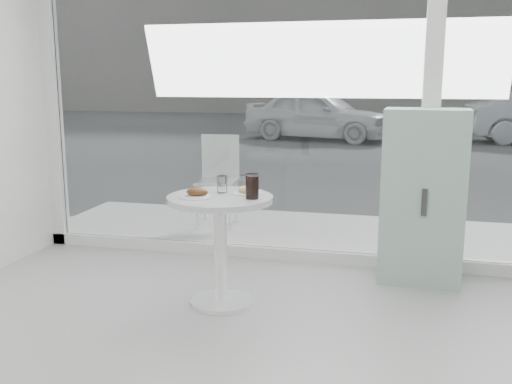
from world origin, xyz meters
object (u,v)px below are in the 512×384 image
(main_table, at_px, (220,227))
(water_tumbler_a, at_px, (222,185))
(plate_fritter, at_px, (197,194))
(mint_cabinet, at_px, (423,197))
(car_white, at_px, (319,115))
(water_tumbler_b, at_px, (245,183))
(plate_donut, at_px, (247,191))
(patio_chair, at_px, (219,174))
(cola_glass, at_px, (252,187))

(main_table, bearing_deg, water_tumbler_a, 99.84)
(plate_fritter, xyz_separation_m, water_tumbler_a, (0.11, 0.21, 0.03))
(main_table, bearing_deg, mint_cabinet, 31.31)
(main_table, bearing_deg, car_white, 94.06)
(car_white, bearing_deg, water_tumbler_b, -160.40)
(mint_cabinet, relative_size, car_white, 0.35)
(mint_cabinet, height_order, plate_fritter, mint_cabinet)
(car_white, height_order, plate_donut, car_white)
(patio_chair, height_order, water_tumbler_a, patio_chair)
(main_table, distance_m, mint_cabinet, 1.60)
(patio_chair, bearing_deg, water_tumbler_b, -71.99)
(car_white, distance_m, plate_fritter, 11.24)
(mint_cabinet, distance_m, patio_chair, 2.31)
(water_tumbler_b, bearing_deg, cola_glass, -65.65)
(patio_chair, bearing_deg, main_table, -77.35)
(plate_donut, bearing_deg, car_white, 94.93)
(patio_chair, height_order, cola_glass, patio_chair)
(water_tumbler_a, bearing_deg, cola_glass, -31.01)
(car_white, bearing_deg, cola_glass, -159.88)
(cola_glass, bearing_deg, main_table, 172.20)
(plate_fritter, relative_size, cola_glass, 1.39)
(car_white, bearing_deg, plate_donut, -160.18)
(car_white, xyz_separation_m, plate_fritter, (0.66, -11.22, 0.15))
(mint_cabinet, xyz_separation_m, car_white, (-2.15, 10.30, -0.02))
(water_tumbler_a, bearing_deg, mint_cabinet, 27.10)
(water_tumbler_b, relative_size, cola_glass, 0.65)
(main_table, height_order, car_white, car_white)
(main_table, height_order, mint_cabinet, mint_cabinet)
(plate_fritter, xyz_separation_m, cola_glass, (0.36, 0.06, 0.05))
(cola_glass, bearing_deg, plate_donut, 116.92)
(plate_donut, bearing_deg, patio_chair, 112.92)
(mint_cabinet, bearing_deg, water_tumbler_a, -149.59)
(cola_glass, bearing_deg, car_white, 95.24)
(patio_chair, height_order, water_tumbler_b, patio_chair)
(main_table, relative_size, cola_glass, 4.62)
(mint_cabinet, height_order, car_white, mint_cabinet)
(car_white, relative_size, cola_glass, 22.88)
(car_white, height_order, plate_fritter, car_white)
(car_white, bearing_deg, main_table, -161.06)
(mint_cabinet, distance_m, car_white, 10.52)
(patio_chair, xyz_separation_m, car_white, (-0.16, 9.14, 0.07))
(patio_chair, distance_m, water_tumbler_a, 1.98)
(main_table, bearing_deg, plate_donut, 34.48)
(main_table, height_order, cola_glass, cola_glass)
(plate_fritter, height_order, plate_donut, plate_fritter)
(mint_cabinet, relative_size, patio_chair, 1.44)
(car_white, relative_size, plate_donut, 18.94)
(main_table, relative_size, car_white, 0.20)
(car_white, height_order, cola_glass, car_white)
(car_white, distance_m, cola_glass, 11.21)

